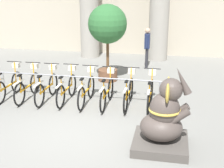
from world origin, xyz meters
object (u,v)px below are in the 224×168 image
at_px(bicycle_1, 28,86).
at_px(person_pedestrian, 147,44).
at_px(bicycle_6, 129,92).
at_px(bicycle_5, 107,92).
at_px(bicycle_3, 67,88).
at_px(potted_tree, 108,28).
at_px(bicycle_2, 47,87).
at_px(elephant_statue, 163,121).
at_px(bicycle_4, 87,90).
at_px(bicycle_7, 150,94).
at_px(bicycle_0, 9,85).

height_order(bicycle_1, person_pedestrian, person_pedestrian).
relative_size(bicycle_1, bicycle_6, 1.00).
xyz_separation_m(bicycle_5, person_pedestrian, (0.73, 4.34, 0.56)).
relative_size(bicycle_3, potted_tree, 0.64).
bearing_deg(bicycle_5, potted_tree, 101.56).
relative_size(bicycle_2, person_pedestrian, 1.06).
xyz_separation_m(bicycle_3, elephant_statue, (2.86, -2.19, 0.20)).
distance_m(bicycle_4, person_pedestrian, 4.55).
height_order(bicycle_7, potted_tree, potted_tree).
xyz_separation_m(bicycle_2, bicycle_7, (3.04, 0.01, 0.00)).
height_order(bicycle_2, bicycle_6, same).
xyz_separation_m(bicycle_1, bicycle_7, (3.64, -0.00, 0.00)).
xyz_separation_m(bicycle_5, bicycle_7, (1.21, 0.03, 0.00)).
bearing_deg(bicycle_3, bicycle_0, -178.62).
bearing_deg(bicycle_2, bicycle_0, -179.61).
bearing_deg(elephant_statue, bicycle_3, 142.65).
xyz_separation_m(bicycle_2, elephant_statue, (3.47, -2.15, 0.20)).
distance_m(bicycle_5, elephant_statue, 2.70).
height_order(bicycle_0, bicycle_2, same).
distance_m(bicycle_5, potted_tree, 2.76).
distance_m(bicycle_3, bicycle_7, 2.43).
bearing_deg(potted_tree, bicycle_2, -120.69).
distance_m(bicycle_3, bicycle_4, 0.61).
bearing_deg(bicycle_5, elephant_statue, -52.20).
height_order(bicycle_2, person_pedestrian, person_pedestrian).
height_order(bicycle_1, potted_tree, potted_tree).
bearing_deg(potted_tree, bicycle_3, -108.36).
xyz_separation_m(bicycle_4, person_pedestrian, (1.34, 4.31, 0.56)).
bearing_deg(bicycle_7, bicycle_3, 179.42).
bearing_deg(bicycle_7, elephant_statue, -78.61).
relative_size(bicycle_0, bicycle_4, 1.00).
bearing_deg(bicycle_3, bicycle_6, -0.41).
distance_m(bicycle_6, elephant_statue, 2.42).
relative_size(bicycle_7, elephant_statue, 0.95).
distance_m(bicycle_6, potted_tree, 2.89).
distance_m(bicycle_0, bicycle_6, 3.64).
bearing_deg(elephant_statue, potted_tree, 115.59).
relative_size(bicycle_7, potted_tree, 0.64).
bearing_deg(person_pedestrian, bicycle_2, -120.59).
relative_size(bicycle_0, bicycle_2, 1.00).
distance_m(bicycle_1, elephant_statue, 4.62).
height_order(elephant_statue, potted_tree, potted_tree).
relative_size(bicycle_1, bicycle_2, 1.00).
relative_size(bicycle_6, bicycle_7, 1.00).
distance_m(bicycle_7, potted_tree, 3.18).
bearing_deg(bicycle_6, bicycle_0, -179.51).
height_order(bicycle_4, bicycle_7, same).
relative_size(bicycle_2, bicycle_3, 1.00).
relative_size(bicycle_1, bicycle_7, 1.00).
bearing_deg(potted_tree, bicycle_1, -130.87).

